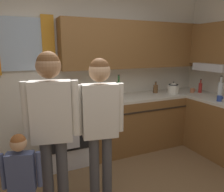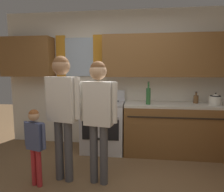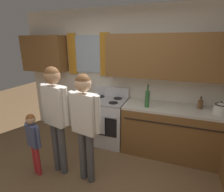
{
  "view_description": "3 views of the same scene",
  "coord_description": "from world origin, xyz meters",
  "views": [
    {
      "loc": [
        -0.95,
        -1.55,
        1.68
      ],
      "look_at": [
        0.2,
        1.02,
        1.07
      ],
      "focal_mm": 35.14,
      "sensor_mm": 36.0,
      "label": 1
    },
    {
      "loc": [
        0.28,
        -1.94,
        1.47
      ],
      "look_at": [
        -0.06,
        0.83,
        1.11
      ],
      "focal_mm": 31.44,
      "sensor_mm": 36.0,
      "label": 2
    },
    {
      "loc": [
        0.89,
        -1.43,
        1.95
      ],
      "look_at": [
        -0.02,
        1.07,
        1.14
      ],
      "focal_mm": 27.86,
      "sensor_mm": 36.0,
      "label": 3
    }
  ],
  "objects": [
    {
      "name": "back_wall_unit",
      "position": [
        0.08,
        1.81,
        1.48
      ],
      "size": [
        4.6,
        0.42,
        2.6
      ],
      "color": "silver",
      "rests_on": "ground"
    },
    {
      "name": "kitchen_counter_run",
      "position": [
        1.47,
        1.23,
        0.45
      ],
      "size": [
        2.21,
        1.79,
        0.9
      ],
      "color": "brown",
      "rests_on": "ground"
    },
    {
      "name": "stove_oven",
      "position": [
        -0.31,
        1.54,
        0.47
      ],
      "size": [
        0.75,
        0.67,
        1.1
      ],
      "color": "silver",
      "rests_on": "ground"
    },
    {
      "name": "bottle_squat_brown",
      "position": [
        1.34,
        1.64,
        0.98
      ],
      "size": [
        0.08,
        0.08,
        0.21
      ],
      "color": "brown",
      "rests_on": "kitchen_counter_run"
    },
    {
      "name": "bottle_wine_green",
      "position": [
        0.49,
        1.41,
        1.05
      ],
      "size": [
        0.08,
        0.08,
        0.39
      ],
      "color": "#2D6633",
      "rests_on": "kitchen_counter_run"
    },
    {
      "name": "stovetop_kettle",
      "position": [
        1.6,
        1.48,
        1.0
      ],
      "size": [
        0.27,
        0.2,
        0.21
      ],
      "color": "silver",
      "rests_on": "kitchen_counter_run"
    },
    {
      "name": "adult_holding_child",
      "position": [
        -0.66,
        0.47,
        1.04
      ],
      "size": [
        0.5,
        0.24,
        1.66
      ],
      "color": "#4C4C51",
      "rests_on": "ground"
    },
    {
      "name": "adult_in_plaid",
      "position": [
        -0.19,
        0.45,
        1.0
      ],
      "size": [
        0.49,
        0.22,
        1.59
      ],
      "color": "#4C4C51",
      "rests_on": "ground"
    },
    {
      "name": "small_child",
      "position": [
        -0.97,
        0.29,
        0.63
      ],
      "size": [
        0.32,
        0.16,
        1.0
      ],
      "color": "red",
      "rests_on": "ground"
    }
  ]
}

